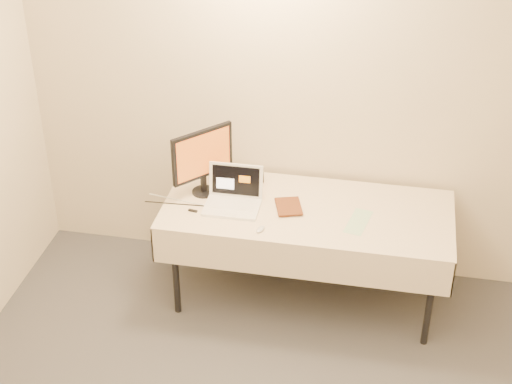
% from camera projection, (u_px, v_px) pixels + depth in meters
% --- Properties ---
extents(back_wall, '(4.00, 0.10, 2.70)m').
position_uv_depth(back_wall, '(320.00, 93.00, 5.10)').
color(back_wall, beige).
rests_on(back_wall, ground).
extents(table, '(1.86, 0.81, 0.74)m').
position_uv_depth(table, '(307.00, 217.00, 5.07)').
color(table, black).
rests_on(table, ground).
extents(laptop, '(0.36, 0.29, 0.25)m').
position_uv_depth(laptop, '(234.00, 196.00, 5.06)').
color(laptop, white).
rests_on(laptop, table).
extents(monitor, '(0.32, 0.35, 0.46)m').
position_uv_depth(monitor, '(202.00, 157.00, 5.07)').
color(monitor, black).
rests_on(monitor, table).
extents(book, '(0.16, 0.07, 0.21)m').
position_uv_depth(book, '(277.00, 195.00, 4.98)').
color(book, '#97471B').
rests_on(book, table).
extents(alarm_clock, '(0.14, 0.08, 0.05)m').
position_uv_depth(alarm_clock, '(254.00, 178.00, 5.32)').
color(alarm_clock, black).
rests_on(alarm_clock, table).
extents(clicker, '(0.06, 0.09, 0.02)m').
position_uv_depth(clicker, '(260.00, 229.00, 4.83)').
color(clicker, silver).
rests_on(clicker, table).
extents(paper_form, '(0.17, 0.31, 0.00)m').
position_uv_depth(paper_form, '(358.00, 222.00, 4.91)').
color(paper_form, '#ABD5AA').
rests_on(paper_form, table).
extents(usb_dongle, '(0.06, 0.03, 0.01)m').
position_uv_depth(usb_dongle, '(193.00, 211.00, 5.01)').
color(usb_dongle, black).
rests_on(usb_dongle, table).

